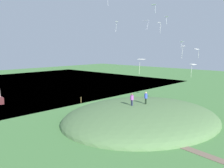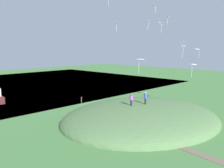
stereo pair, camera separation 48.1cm
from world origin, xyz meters
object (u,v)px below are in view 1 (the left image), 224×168
at_px(kite_8, 197,50).
at_px(kite_10, 167,17).
at_px(kite_3, 193,65).
at_px(kite_7, 117,23).
at_px(person_on_hilltop, 146,96).
at_px(kite_11, 154,5).
at_px(kite_9, 146,21).
at_px(kite_6, 181,42).
at_px(kite_5, 141,60).
at_px(mooring_post, 81,100).
at_px(kite_2, 160,24).
at_px(person_walking_path, 132,98).
at_px(kite_1, 183,48).

relative_size(kite_8, kite_10, 1.01).
bearing_deg(kite_3, kite_7, -157.70).
distance_m(person_on_hilltop, kite_11, 14.67).
bearing_deg(kite_9, kite_6, 8.47).
bearing_deg(kite_5, person_on_hilltop, 109.91).
bearing_deg(kite_8, kite_6, 139.15).
bearing_deg(mooring_post, kite_2, 67.54).
height_order(kite_3, kite_8, kite_8).
bearing_deg(kite_7, kite_11, 2.01).
bearing_deg(kite_9, kite_5, -55.78).
relative_size(kite_2, kite_3, 1.00).
bearing_deg(kite_11, person_walking_path, -75.13).
relative_size(person_on_hilltop, kite_9, 0.93).
height_order(person_walking_path, kite_9, kite_9).
distance_m(kite_10, kite_11, 11.02).
xyz_separation_m(kite_9, kite_11, (7.62, -8.67, 1.15)).
height_order(kite_5, kite_9, kite_9).
height_order(kite_5, kite_6, kite_6).
height_order(kite_6, mooring_post, kite_6).
height_order(kite_6, kite_9, kite_9).
relative_size(kite_2, kite_6, 1.87).
height_order(person_on_hilltop, kite_2, kite_2).
height_order(kite_5, kite_10, kite_10).
bearing_deg(kite_3, kite_8, 75.34).
xyz_separation_m(kite_5, kite_6, (-4.00, 17.91, 2.57)).
distance_m(kite_3, mooring_post, 20.40).
bearing_deg(kite_5, mooring_post, 168.57).
bearing_deg(kite_3, person_on_hilltop, -99.09).
bearing_deg(kite_8, kite_5, -94.27).
bearing_deg(person_walking_path, kite_10, 110.80).
bearing_deg(kite_2, kite_5, -63.30).
bearing_deg(kite_1, person_walking_path, -91.33).
distance_m(kite_3, kite_6, 7.98).
bearing_deg(kite_7, kite_2, 80.02).
height_order(kite_1, kite_11, kite_11).
distance_m(kite_1, kite_9, 11.78).
bearing_deg(kite_5, kite_1, 96.12).
bearing_deg(person_on_hilltop, kite_10, 23.49).
distance_m(person_on_hilltop, kite_1, 13.04).
xyz_separation_m(kite_5, kite_7, (-11.35, 7.87, 5.87)).
bearing_deg(person_walking_path, kite_1, 91.30).
relative_size(kite_11, mooring_post, 1.23).
relative_size(kite_3, kite_9, 1.18).
height_order(kite_6, kite_10, kite_10).
bearing_deg(kite_7, person_walking_path, -37.88).
height_order(person_on_hilltop, kite_8, kite_8).
xyz_separation_m(person_walking_path, kite_5, (1.76, -0.41, 5.22)).
bearing_deg(kite_1, kite_8, 0.43).
height_order(person_on_hilltop, kite_11, kite_11).
height_order(kite_3, kite_5, kite_5).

